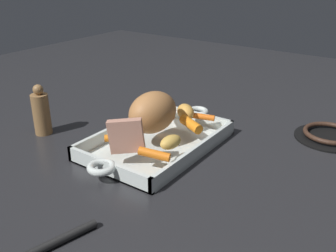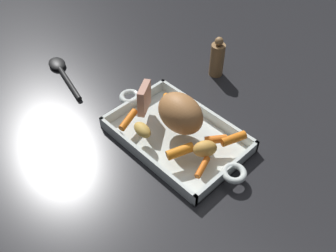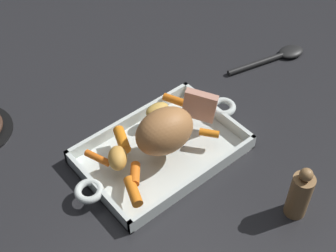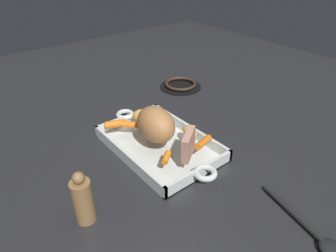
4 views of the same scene
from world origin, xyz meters
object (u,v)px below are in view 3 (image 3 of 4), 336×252
object	(u,v)px
roast_slice_thick	(200,106)
pepper_mill	(300,194)
baby_carrot_long	(133,191)
potato_near_roast	(118,158)
baby_carrot_center_right	(97,158)
potato_whole	(157,110)
serving_spoon	(279,56)
roasting_dish	(161,151)
baby_carrot_northeast	(135,174)
baby_carrot_southwest	(177,101)
pork_roast	(163,132)
baby_carrot_short	(122,140)
baby_carrot_northwest	(209,133)

from	to	relation	value
roast_slice_thick	pepper_mill	bearing A→B (deg)	88.76
baby_carrot_long	potato_near_roast	bearing A→B (deg)	-105.31
baby_carrot_center_right	potato_whole	world-z (taller)	potato_whole
roast_slice_thick	serving_spoon	world-z (taller)	roast_slice_thick
baby_carrot_center_right	pepper_mill	size ratio (longest dim) A/B	0.45
roasting_dish	potato_near_roast	world-z (taller)	potato_near_roast
baby_carrot_long	serving_spoon	xyz separation A→B (m)	(-0.58, -0.13, -0.04)
baby_carrot_northeast	baby_carrot_southwest	size ratio (longest dim) A/B	0.80
baby_carrot_long	potato_near_roast	distance (m)	0.08
pork_roast	baby_carrot_northeast	bearing A→B (deg)	14.69
baby_carrot_northeast	baby_carrot_short	bearing A→B (deg)	-110.55
baby_carrot_northeast	serving_spoon	xyz separation A→B (m)	(-0.55, -0.10, -0.04)
baby_carrot_northeast	potato_whole	bearing A→B (deg)	-143.18
baby_carrot_southwest	baby_carrot_northwest	distance (m)	0.12
roast_slice_thick	baby_carrot_southwest	world-z (taller)	roast_slice_thick
baby_carrot_short	pork_roast	bearing A→B (deg)	132.71
baby_carrot_center_right	potato_whole	bearing A→B (deg)	-172.23
pork_roast	pepper_mill	xyz separation A→B (m)	(-0.11, 0.27, -0.03)
baby_carrot_long	potato_whole	world-z (taller)	potato_whole
baby_carrot_northeast	baby_carrot_northwest	distance (m)	0.19
baby_carrot_short	serving_spoon	bearing A→B (deg)	-179.50
baby_carrot_northeast	baby_carrot_southwest	bearing A→B (deg)	-151.92
roast_slice_thick	potato_near_roast	bearing A→B (deg)	-1.62
baby_carrot_center_right	baby_carrot_southwest	bearing A→B (deg)	-174.38
serving_spoon	pepper_mill	bearing A→B (deg)	-121.54
pork_roast	potato_whole	world-z (taller)	pork_roast
roasting_dish	pork_roast	xyz separation A→B (m)	(0.00, 0.01, 0.07)
pork_roast	baby_carrot_southwest	xyz separation A→B (m)	(-0.11, -0.08, -0.04)
baby_carrot_northeast	baby_carrot_center_right	bearing A→B (deg)	-68.87
potato_whole	serving_spoon	size ratio (longest dim) A/B	0.24
potato_near_roast	pepper_mill	world-z (taller)	pepper_mill
baby_carrot_short	baby_carrot_long	xyz separation A→B (m)	(0.06, 0.12, -0.00)
baby_carrot_center_right	potato_whole	size ratio (longest dim) A/B	1.03
pepper_mill	pork_roast	bearing A→B (deg)	-67.55
pork_roast	baby_carrot_long	distance (m)	0.14
baby_carrot_northwest	potato_whole	world-z (taller)	potato_whole
roast_slice_thick	baby_carrot_northwest	world-z (taller)	roast_slice_thick
baby_carrot_northwest	serving_spoon	distance (m)	0.38
pork_roast	baby_carrot_northeast	distance (m)	0.11
pork_roast	baby_carrot_short	xyz separation A→B (m)	(0.06, -0.07, -0.04)
baby_carrot_northwest	potato_near_roast	xyz separation A→B (m)	(0.20, -0.06, 0.01)
pork_roast	baby_carrot_southwest	distance (m)	0.14
roast_slice_thick	potato_whole	bearing A→B (deg)	-45.23
baby_carrot_southwest	serving_spoon	xyz separation A→B (m)	(-0.35, 0.01, -0.04)
baby_carrot_long	potato_near_roast	world-z (taller)	potato_near_roast
baby_carrot_center_right	baby_carrot_long	bearing A→B (deg)	91.95
baby_carrot_northeast	serving_spoon	bearing A→B (deg)	-170.21
roasting_dish	baby_carrot_northwest	distance (m)	0.11
roasting_dish	serving_spoon	xyz separation A→B (m)	(-0.45, -0.06, -0.00)
pork_roast	baby_carrot_center_right	distance (m)	0.15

